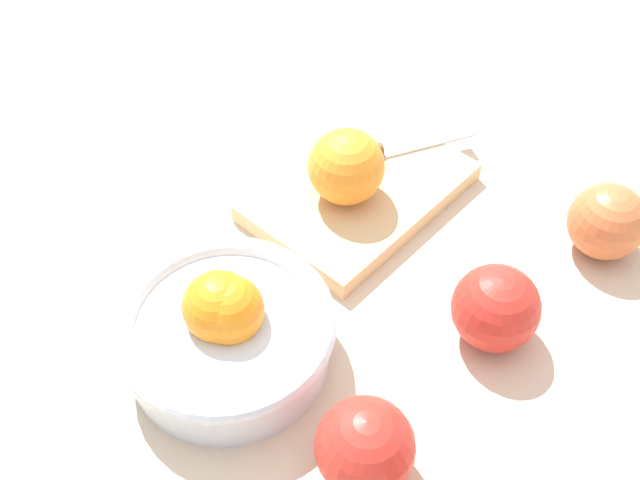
# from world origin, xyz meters

# --- Properties ---
(ground_plane) EXTENTS (2.40, 2.40, 0.00)m
(ground_plane) POSITION_xyz_m (0.00, 0.00, 0.00)
(ground_plane) COLOR beige
(bowl) EXTENTS (0.19, 0.19, 0.10)m
(bowl) POSITION_xyz_m (-0.13, 0.08, 0.04)
(bowl) COLOR silver
(bowl) RESTS_ON ground_plane
(cutting_board) EXTENTS (0.25, 0.18, 0.02)m
(cutting_board) POSITION_xyz_m (0.10, 0.09, 0.01)
(cutting_board) COLOR #DBB77F
(cutting_board) RESTS_ON ground_plane
(orange_on_board) EXTENTS (0.08, 0.08, 0.08)m
(orange_on_board) POSITION_xyz_m (0.08, 0.10, 0.06)
(orange_on_board) COLOR orange
(orange_on_board) RESTS_ON cutting_board
(knife) EXTENTS (0.14, 0.10, 0.01)m
(knife) POSITION_xyz_m (0.17, 0.10, 0.03)
(knife) COLOR silver
(knife) RESTS_ON cutting_board
(apple_front_center) EXTENTS (0.08, 0.08, 0.08)m
(apple_front_center) POSITION_xyz_m (0.03, -0.10, 0.04)
(apple_front_center) COLOR red
(apple_front_center) RESTS_ON ground_plane
(apple_front_right) EXTENTS (0.08, 0.08, 0.08)m
(apple_front_right) POSITION_xyz_m (0.19, -0.14, 0.04)
(apple_front_right) COLOR #CC6638
(apple_front_right) RESTS_ON ground_plane
(apple_front_left_2) EXTENTS (0.08, 0.08, 0.08)m
(apple_front_left_2) POSITION_xyz_m (-0.15, -0.08, 0.04)
(apple_front_left_2) COLOR red
(apple_front_left_2) RESTS_ON ground_plane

